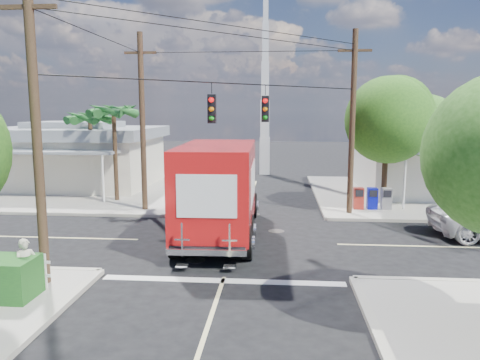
# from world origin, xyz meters

# --- Properties ---
(ground) EXTENTS (120.00, 120.00, 0.00)m
(ground) POSITION_xyz_m (0.00, 0.00, 0.00)
(ground) COLOR black
(ground) RESTS_ON ground
(sidewalk_ne) EXTENTS (14.12, 14.12, 0.14)m
(sidewalk_ne) POSITION_xyz_m (10.88, 10.88, 0.07)
(sidewalk_ne) COLOR #A49F94
(sidewalk_ne) RESTS_ON ground
(sidewalk_nw) EXTENTS (14.12, 14.12, 0.14)m
(sidewalk_nw) POSITION_xyz_m (-10.88, 10.88, 0.07)
(sidewalk_nw) COLOR #A49F94
(sidewalk_nw) RESTS_ON ground
(road_markings) EXTENTS (32.00, 32.00, 0.01)m
(road_markings) POSITION_xyz_m (0.00, -1.47, 0.01)
(road_markings) COLOR beige
(road_markings) RESTS_ON ground
(building_ne) EXTENTS (11.80, 10.20, 4.50)m
(building_ne) POSITION_xyz_m (12.50, 11.97, 2.32)
(building_ne) COLOR silver
(building_ne) RESTS_ON sidewalk_ne
(building_nw) EXTENTS (10.80, 10.20, 4.30)m
(building_nw) POSITION_xyz_m (-12.00, 12.46, 2.22)
(building_nw) COLOR beige
(building_nw) RESTS_ON sidewalk_nw
(radio_tower) EXTENTS (0.80, 0.80, 17.00)m
(radio_tower) POSITION_xyz_m (0.50, 20.00, 5.64)
(radio_tower) COLOR silver
(radio_tower) RESTS_ON ground
(tree_ne_front) EXTENTS (4.21, 4.14, 6.66)m
(tree_ne_front) POSITION_xyz_m (7.21, 6.76, 4.77)
(tree_ne_front) COLOR #422D1C
(tree_ne_front) RESTS_ON sidewalk_ne
(tree_ne_back) EXTENTS (3.77, 3.66, 5.82)m
(tree_ne_back) POSITION_xyz_m (9.81, 8.96, 4.19)
(tree_ne_back) COLOR #422D1C
(tree_ne_back) RESTS_ON sidewalk_ne
(palm_nw_front) EXTENTS (3.01, 3.08, 5.59)m
(palm_nw_front) POSITION_xyz_m (-7.50, 7.50, 5.04)
(palm_nw_front) COLOR #422D1C
(palm_nw_front) RESTS_ON sidewalk_nw
(palm_nw_back) EXTENTS (3.01, 3.08, 5.19)m
(palm_nw_back) POSITION_xyz_m (-9.50, 9.00, 4.67)
(palm_nw_back) COLOR #422D1C
(palm_nw_back) RESTS_ON sidewalk_nw
(utility_poles) EXTENTS (12.00, 10.68, 9.00)m
(utility_poles) POSITION_xyz_m (-1.58, 1.60, 4.67)
(utility_poles) COLOR #473321
(utility_poles) RESTS_ON ground
(vending_boxes) EXTENTS (1.90, 0.50, 1.10)m
(vending_boxes) POSITION_xyz_m (6.50, 6.20, 0.69)
(vending_boxes) COLOR maroon
(vending_boxes) RESTS_ON sidewalk_ne
(delivery_truck) EXTENTS (3.07, 9.03, 3.87)m
(delivery_truck) POSITION_xyz_m (-0.75, 0.86, 1.97)
(delivery_truck) COLOR black
(delivery_truck) RESTS_ON ground
(pedestrian) EXTENTS (0.69, 0.65, 1.58)m
(pedestrian) POSITION_xyz_m (-5.24, -6.14, 0.93)
(pedestrian) COLOR #BBB79F
(pedestrian) RESTS_ON sidewalk_sw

